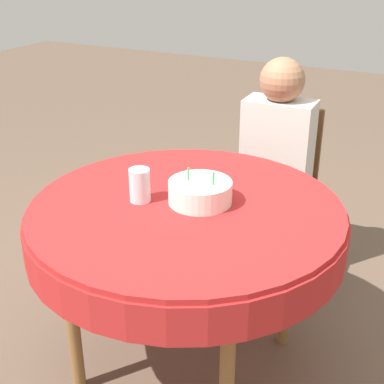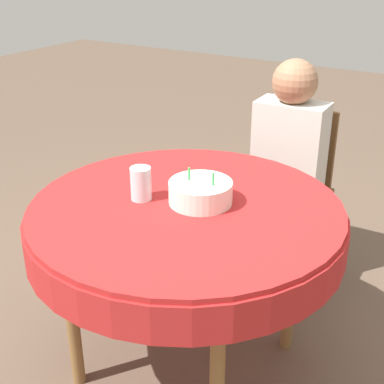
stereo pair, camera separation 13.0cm
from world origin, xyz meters
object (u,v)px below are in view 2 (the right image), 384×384
birthday_cake (201,192)px  drinking_glass (141,184)px  chair (290,186)px  person (288,153)px

birthday_cake → drinking_glass: 0.22m
chair → person: person is taller
birthday_cake → drinking_glass: birthday_cake is taller
chair → person: 0.23m
birthday_cake → chair: bearing=88.9°
chair → drinking_glass: bearing=-104.9°
drinking_glass → person: bearing=75.8°
birthday_cake → drinking_glass: size_ratio=1.87×
chair → drinking_glass: 1.04m
chair → person: (0.00, -0.09, 0.21)m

